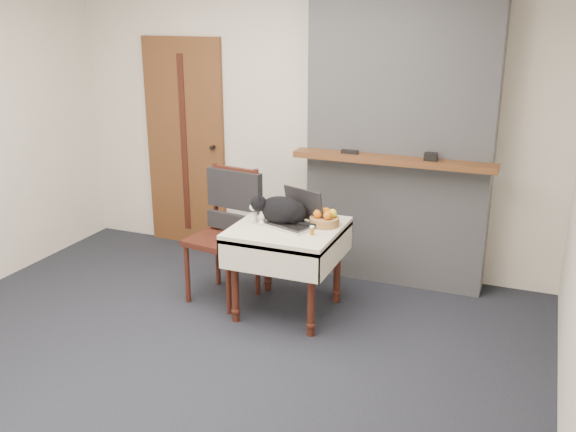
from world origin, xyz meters
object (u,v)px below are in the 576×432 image
at_px(cream_jar, 254,218).
at_px(side_table, 288,240).
at_px(pill_bottle, 312,230).
at_px(fruit_basket, 325,219).
at_px(door, 185,144).
at_px(laptop, 296,216).
at_px(cat, 282,211).
at_px(chair, 229,215).

bearing_deg(cream_jar, side_table, 0.96).
bearing_deg(pill_bottle, fruit_basket, 86.25).
relative_size(side_table, pill_bottle, 11.56).
xyz_separation_m(door, side_table, (1.50, -1.07, -0.41)).
bearing_deg(laptop, side_table, -114.33).
relative_size(pill_bottle, fruit_basket, 0.30).
distance_m(side_table, cream_jar, 0.31).
distance_m(laptop, cat, 0.11).
bearing_deg(pill_bottle, chair, 162.57).
height_order(side_table, cat, cat).
bearing_deg(door, side_table, -35.68).
relative_size(side_table, fruit_basket, 3.50).
relative_size(cat, cream_jar, 7.87).
distance_m(pill_bottle, chair, 0.83).
relative_size(side_table, chair, 0.74).
xyz_separation_m(laptop, fruit_basket, (0.20, 0.07, -0.02)).
relative_size(door, fruit_basket, 8.96).
distance_m(laptop, chair, 0.62).
distance_m(side_table, laptop, 0.19).
bearing_deg(cream_jar, chair, 154.12).
bearing_deg(cream_jar, cat, 6.75).
xyz_separation_m(laptop, cream_jar, (-0.33, -0.05, -0.03)).
distance_m(door, cream_jar, 1.65).
height_order(door, chair, door).
height_order(side_table, pill_bottle, pill_bottle).
xyz_separation_m(cream_jar, fruit_basket, (0.53, 0.12, 0.02)).
bearing_deg(laptop, chair, -167.35).
height_order(door, cream_jar, door).
bearing_deg(fruit_basket, laptop, -161.74).
relative_size(door, cream_jar, 30.28).
bearing_deg(cream_jar, fruit_basket, 12.78).
bearing_deg(laptop, door, 166.78).
bearing_deg(chair, cream_jar, -17.15).
bearing_deg(door, cat, -36.10).
bearing_deg(cat, door, 127.58).
bearing_deg(pill_bottle, cream_jar, 167.53).
xyz_separation_m(side_table, cream_jar, (-0.28, -0.00, 0.15)).
height_order(cream_jar, fruit_basket, fruit_basket).
bearing_deg(door, laptop, -33.61).
relative_size(side_table, cat, 1.50).
distance_m(laptop, pill_bottle, 0.25).
relative_size(cream_jar, pill_bottle, 0.98).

